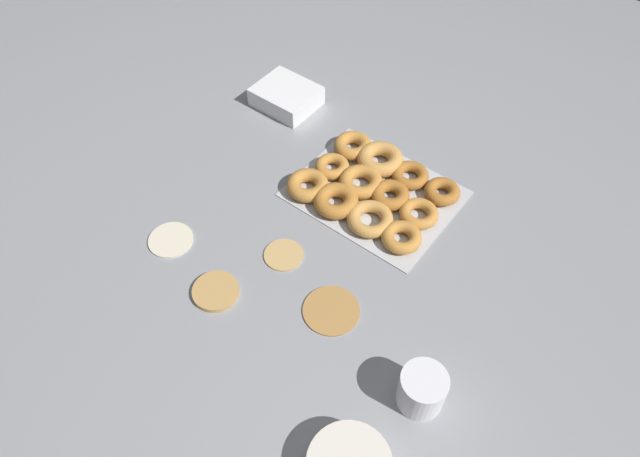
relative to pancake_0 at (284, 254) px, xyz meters
name	(u,v)px	position (x,y,z in m)	size (l,w,h in m)	color
ground_plane	(296,253)	(-0.02, -0.02, 0.00)	(3.00, 3.00, 0.00)	gray
pancake_0	(284,254)	(0.00, 0.00, 0.00)	(0.09, 0.09, 0.01)	tan
pancake_1	(331,310)	(-0.17, 0.05, 0.00)	(0.12, 0.12, 0.01)	#B27F42
pancake_2	(170,239)	(0.22, 0.12, 0.00)	(0.10, 0.10, 0.01)	beige
pancake_3	(216,291)	(0.05, 0.16, 0.00)	(0.10, 0.10, 0.01)	tan
donut_tray	(371,188)	(-0.04, -0.27, 0.01)	(0.37, 0.30, 0.04)	silver
container_stack	(286,96)	(0.32, -0.40, 0.02)	(0.16, 0.14, 0.05)	white
paper_cup	(422,390)	(-0.40, 0.10, 0.04)	(0.09, 0.09, 0.08)	white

